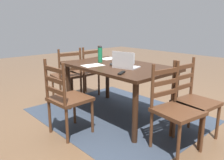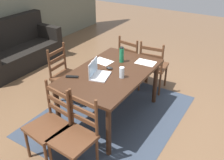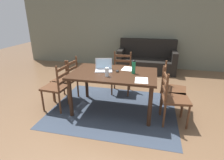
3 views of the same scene
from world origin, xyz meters
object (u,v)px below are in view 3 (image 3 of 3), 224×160
(chair_right_near, at_px, (173,98))
(drinking_glass, at_px, (107,72))
(chair_right_far, at_px, (171,89))
(tv_remote, at_px, (97,65))
(computer_mouse, at_px, (117,71))
(couch, at_px, (147,60))
(dining_table, at_px, (114,77))
(chair_far_head, at_px, (121,74))
(water_bottle, at_px, (134,66))
(chair_left_far, at_px, (66,80))
(laptop, at_px, (104,67))
(chair_left_near, at_px, (57,87))

(chair_right_near, xyz_separation_m, drinking_glass, (-1.15, -0.02, 0.38))
(chair_right_far, xyz_separation_m, tv_remote, (-1.50, 0.15, 0.32))
(chair_right_far, height_order, computer_mouse, chair_right_far)
(couch, xyz_separation_m, computer_mouse, (-0.44, -2.61, 0.43))
(dining_table, xyz_separation_m, chair_far_head, (-0.00, 0.86, -0.22))
(chair_right_far, bearing_deg, water_bottle, -166.72)
(dining_table, height_order, drinking_glass, drinking_glass)
(chair_right_far, relative_size, tv_remote, 5.59)
(chair_left_far, xyz_separation_m, tv_remote, (0.65, 0.16, 0.32))
(chair_far_head, distance_m, computer_mouse, 0.87)
(laptop, xyz_separation_m, water_bottle, (0.58, -0.05, 0.07))
(chair_left_near, bearing_deg, computer_mouse, 12.93)
(water_bottle, distance_m, tv_remote, 0.86)
(chair_right_far, distance_m, chair_right_near, 0.40)
(dining_table, relative_size, chair_right_near, 1.66)
(chair_left_near, distance_m, chair_right_far, 2.19)
(dining_table, bearing_deg, computer_mouse, 45.28)
(computer_mouse, bearing_deg, chair_left_far, 163.86)
(dining_table, relative_size, computer_mouse, 15.78)
(dining_table, xyz_separation_m, couch, (0.50, 2.68, -0.32))
(dining_table, distance_m, chair_far_head, 0.89)
(drinking_glass, height_order, computer_mouse, drinking_glass)
(chair_right_near, bearing_deg, dining_table, 169.41)
(chair_far_head, height_order, chair_right_near, same)
(laptop, bearing_deg, chair_far_head, 74.83)
(chair_left_near, height_order, computer_mouse, chair_left_near)
(chair_far_head, xyz_separation_m, chair_right_near, (1.08, -1.07, 0.00))
(chair_left_far, xyz_separation_m, water_bottle, (1.44, -0.16, 0.44))
(drinking_glass, bearing_deg, laptop, 114.96)
(couch, height_order, computer_mouse, couch)
(chair_left_near, height_order, chair_left_far, same)
(chair_right_near, xyz_separation_m, tv_remote, (-1.50, 0.56, 0.32))
(chair_right_far, bearing_deg, dining_table, -169.32)
(chair_right_near, bearing_deg, computer_mouse, 165.53)
(water_bottle, xyz_separation_m, tv_remote, (-0.79, 0.32, -0.12))
(couch, distance_m, computer_mouse, 2.69)
(chair_far_head, height_order, laptop, laptop)
(chair_left_far, height_order, tv_remote, chair_left_far)
(chair_left_near, distance_m, couch, 3.28)
(dining_table, bearing_deg, chair_left_near, -169.48)
(chair_right_far, distance_m, drinking_glass, 1.28)
(water_bottle, bearing_deg, laptop, 175.04)
(chair_left_near, relative_size, chair_left_far, 1.00)
(chair_right_near, distance_m, tv_remote, 1.64)
(water_bottle, bearing_deg, computer_mouse, 175.07)
(tv_remote, bearing_deg, laptop, -78.67)
(chair_left_far, relative_size, couch, 0.53)
(computer_mouse, bearing_deg, chair_right_far, -1.67)
(drinking_glass, bearing_deg, couch, 78.87)
(computer_mouse, bearing_deg, tv_remote, 139.18)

